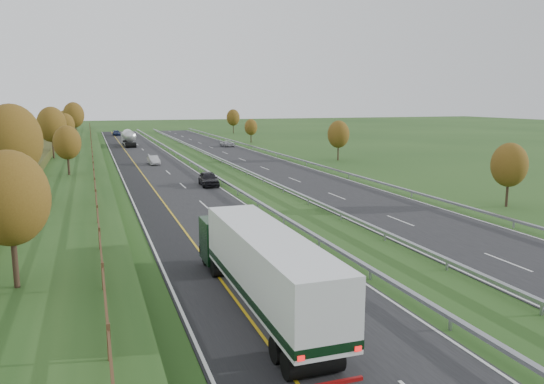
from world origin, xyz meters
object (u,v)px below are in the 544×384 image
Objects in this scene: car_small_far at (116,133)px; car_oncoming at (227,143)px; box_lorry at (261,265)px; car_silver_mid at (153,160)px; road_tanker at (129,137)px; car_dark_near at (209,179)px.

car_small_far reaches higher than car_oncoming.
car_silver_mid is at bearing 88.18° from box_lorry.
road_tanker reaches higher than car_small_far.
car_dark_near is at bearing 81.47° from box_lorry.
road_tanker is 35.87m from car_silver_mid.
car_silver_mid is (1.12, -35.83, -1.16)m from road_tanker.
car_dark_near is (5.60, 37.38, -1.47)m from box_lorry.
car_dark_near is 94.47m from car_small_far.
box_lorry reaches higher than car_silver_mid.
car_dark_near is at bearing -88.13° from car_small_far.
car_oncoming is (14.83, 50.28, -0.19)m from car_dark_near.
car_silver_mid is at bearing 101.28° from car_dark_near.
box_lorry is 3.38× the size of car_dark_near.
car_small_far is (-5.71, 94.29, -0.13)m from car_dark_near.
road_tanker is 21.44m from car_oncoming.
box_lorry is 90.02m from car_oncoming.
road_tanker is at bearing -28.33° from car_oncoming.
road_tanker is 35.53m from car_small_far.
car_small_far is at bearing 95.62° from car_dark_near.
car_silver_mid is at bearing -88.20° from road_tanker.
car_oncoming is at bearing 75.72° from car_dark_near.
box_lorry reaches higher than road_tanker.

